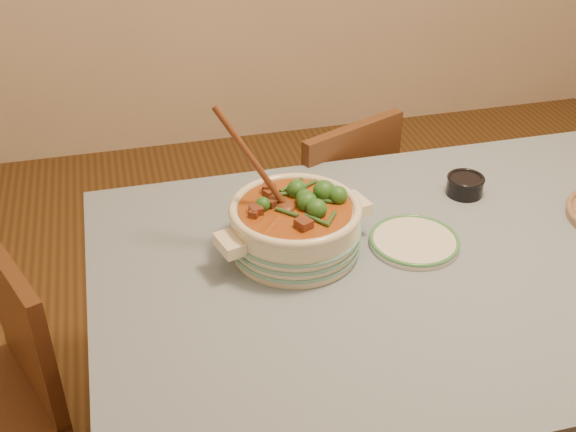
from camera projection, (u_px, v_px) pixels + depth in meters
The scene contains 5 objects.
dining_table at pixel (435, 289), 1.81m from camera, with size 1.68×1.08×0.76m.
stew_casserole at pixel (295, 223), 1.75m from camera, with size 0.41×0.39×0.38m.
white_plate at pixel (414, 241), 1.81m from camera, with size 0.25×0.25×0.02m.
condiment_bowl at pixel (465, 184), 2.01m from camera, with size 0.11×0.11×0.06m.
chair_far at pixel (330, 210), 2.48m from camera, with size 0.51×0.51×0.83m.
Camera 1 is at (-0.71, -1.28, 1.81)m, focal length 45.00 mm.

